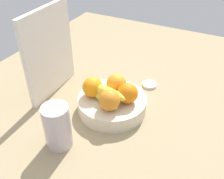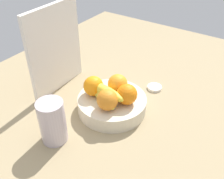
% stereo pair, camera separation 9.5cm
% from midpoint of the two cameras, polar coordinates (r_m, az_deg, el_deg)
% --- Properties ---
extents(ground_plane, '(1.80, 1.40, 0.03)m').
position_cam_midpoint_polar(ground_plane, '(1.02, -1.46, -5.29)').
color(ground_plane, '#9C8762').
extents(fruit_bowl, '(0.26, 0.26, 0.06)m').
position_cam_midpoint_polar(fruit_bowl, '(1.00, -2.73, -3.29)').
color(fruit_bowl, beige).
rests_on(fruit_bowl, ground_plane).
extents(orange_front_left, '(0.08, 0.08, 0.08)m').
position_cam_midpoint_polar(orange_front_left, '(0.99, -1.77, 1.22)').
color(orange_front_left, orange).
rests_on(orange_front_left, fruit_bowl).
extents(orange_front_right, '(0.08, 0.08, 0.08)m').
position_cam_midpoint_polar(orange_front_right, '(0.98, -7.09, 0.39)').
color(orange_front_right, orange).
rests_on(orange_front_right, fruit_bowl).
extents(orange_center, '(0.08, 0.08, 0.08)m').
position_cam_midpoint_polar(orange_center, '(0.91, -3.69, -2.42)').
color(orange_center, orange).
rests_on(orange_center, fruit_bowl).
extents(orange_back_left, '(0.08, 0.08, 0.08)m').
position_cam_midpoint_polar(orange_back_left, '(0.94, 0.69, -0.81)').
color(orange_back_left, orange).
rests_on(orange_back_left, fruit_bowl).
extents(banana_bunch, '(0.11, 0.18, 0.06)m').
position_cam_midpoint_polar(banana_bunch, '(0.95, -4.56, -1.16)').
color(banana_bunch, gold).
rests_on(banana_bunch, fruit_bowl).
extents(cutting_board, '(0.28, 0.02, 0.36)m').
position_cam_midpoint_polar(cutting_board, '(1.07, -16.27, 7.73)').
color(cutting_board, white).
rests_on(cutting_board, ground_plane).
extents(thermos_tumbler, '(0.09, 0.09, 0.16)m').
position_cam_midpoint_polar(thermos_tumbler, '(0.86, -15.11, -8.06)').
color(thermos_tumbler, '#BDAFB8').
rests_on(thermos_tumbler, ground_plane).
extents(jar_lid, '(0.06, 0.06, 0.01)m').
position_cam_midpoint_polar(jar_lid, '(1.15, 5.99, 1.01)').
color(jar_lid, white).
rests_on(jar_lid, ground_plane).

